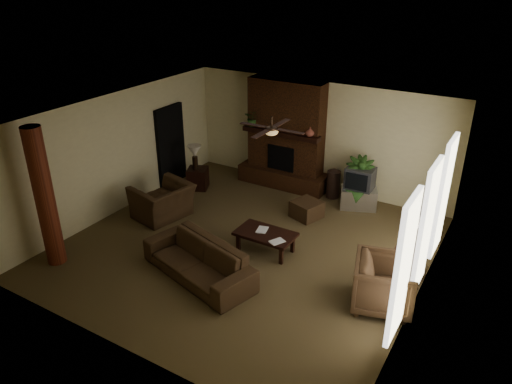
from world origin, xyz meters
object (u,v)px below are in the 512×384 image
Objects in this scene: side_table_right at (407,263)px; coffee_table at (265,235)px; log_column at (45,198)px; tv_stand at (358,198)px; floor_plant at (357,193)px; lamp_right at (412,230)px; ottoman at (307,209)px; armchair_left at (162,196)px; armchair_right at (384,282)px; sofa at (198,255)px; floor_vase at (333,181)px; side_table_left at (198,178)px; lamp_left at (195,153)px.

coffee_table is at bearing -167.04° from side_table_right.
log_column reaches higher than side_table_right.
floor_plant reaches higher than tv_stand.
side_table_right is (1.82, -2.26, -0.08)m from floor_plant.
lamp_right reaches higher than coffee_table.
floor_plant reaches higher than coffee_table.
ottoman is at bearing -125.77° from floor_plant.
side_table_right reaches higher than tv_stand.
tv_stand is 2.85m from side_table_right.
side_table_right is at bearing 107.70° from armchair_left.
armchair_right reaches higher than coffee_table.
ottoman is (0.73, 3.18, -0.26)m from sofa.
sofa is 1.98× the size of coffee_table.
floor_plant is (-0.05, 0.03, 0.11)m from tv_stand.
floor_vase is at bearing 17.63° from armchair_right.
side_table_left is at bearing 168.26° from lamp_right.
floor_vase is (3.58, 5.55, -0.97)m from log_column.
lamp_left is (-3.08, 1.73, 0.63)m from coffee_table.
armchair_left reaches higher than side_table_left.
sofa is 4.57m from floor_plant.
floor_plant reaches higher than side_table_right.
side_table_left is (-3.16, 0.01, 0.08)m from ottoman.
lamp_left is at bearing 169.26° from side_table_right.
lamp_left is (-0.29, 1.64, 0.46)m from armchair_left.
floor_vase is (0.20, 3.10, 0.06)m from coffee_table.
lamp_right is (2.72, 0.58, 0.63)m from coffee_table.
side_table_left is 0.85× the size of lamp_left.
side_table_left is at bearing -164.42° from floor_plant.
floor_plant is at bearing 10.58° from armchair_right.
coffee_table is (3.38, 2.45, -1.03)m from log_column.
ottoman is at bearing 0.81° from lamp_left.
coffee_table is (-2.61, 0.52, -0.13)m from armchair_right.
coffee_table is 2.18× the size of side_table_left.
log_column is 2.28× the size of armchair_left.
armchair_left is 4.25m from floor_vase.
floor_vase is at bearing 85.54° from ottoman.
floor_vase is at bearing 57.19° from log_column.
lamp_right reaches higher than tv_stand.
lamp_right reaches higher than floor_vase.
armchair_right is 1.85× the size of side_table_right.
floor_vase is at bearing 95.05° from sofa.
floor_vase is 3.53m from side_table_right.
armchair_left is 4.67m from tv_stand.
armchair_right is (6.00, 1.93, -0.89)m from log_column.
ottoman is 1.09× the size of side_table_right.
sofa reaches higher than ottoman.
ottoman is at bearing 156.44° from side_table_right.
ottoman is at bearing 31.61° from armchair_right.
lamp_right is at bearing -11.74° from side_table_left.
sofa reaches higher than floor_plant.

